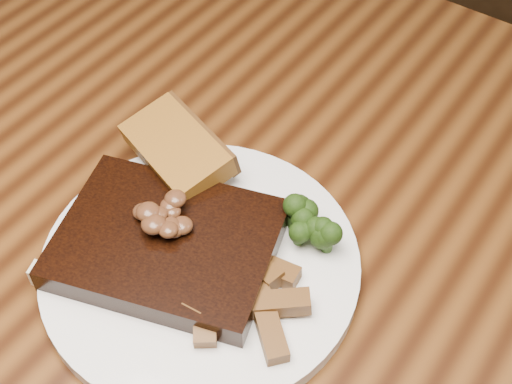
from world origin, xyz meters
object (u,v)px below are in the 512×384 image
dining_table (259,287)px  chair_far (479,89)px  plate (201,265)px  steak (167,245)px  potato_wedges (257,291)px  garlic_bread (178,163)px

dining_table → chair_far: 0.73m
chair_far → plate: (-0.02, -0.75, 0.32)m
steak → potato_wedges: steak is taller
chair_far → potato_wedges: (0.04, -0.76, 0.34)m
chair_far → steak: size_ratio=4.23×
steak → garlic_bread: steak is taller
plate → potato_wedges: (0.06, -0.00, 0.02)m
plate → garlic_bread: size_ratio=2.55×
garlic_bread → potato_wedges: 0.17m
dining_table → plate: 0.12m
plate → garlic_bread: (-0.08, 0.07, 0.02)m
garlic_bread → potato_wedges: bearing=-8.9°
steak → garlic_bread: (-0.06, 0.08, -0.00)m
dining_table → plate: (-0.02, -0.06, 0.10)m
chair_far → potato_wedges: 0.83m
dining_table → steak: size_ratio=8.43×
steak → potato_wedges: size_ratio=2.02×
chair_far → potato_wedges: bearing=79.1°
dining_table → plate: size_ratio=5.56×
chair_far → garlic_bread: 0.77m
chair_far → plate: 0.82m
dining_table → steak: 0.15m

